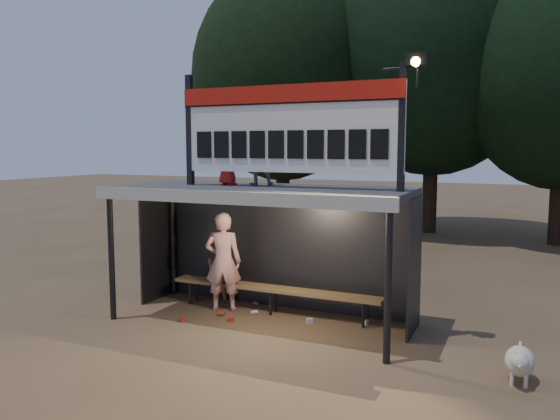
# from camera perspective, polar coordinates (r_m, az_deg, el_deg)

# --- Properties ---
(ground) EXTENTS (80.00, 80.00, 0.00)m
(ground) POSITION_cam_1_polar(r_m,az_deg,el_deg) (9.55, -2.12, -11.60)
(ground) COLOR brown
(ground) RESTS_ON ground
(player) EXTENTS (0.77, 0.64, 1.82)m
(player) POSITION_cam_1_polar(r_m,az_deg,el_deg) (10.02, -5.96, -5.38)
(player) COLOR white
(player) RESTS_ON ground
(child_a) EXTENTS (0.70, 0.65, 1.14)m
(child_a) POSITION_cam_1_polar(r_m,az_deg,el_deg) (9.49, -2.33, 6.04)
(child_a) COLOR gray
(child_a) RESTS_ON dugout_shelter
(child_b) EXTENTS (0.52, 0.45, 0.90)m
(child_b) POSITION_cam_1_polar(r_m,az_deg,el_deg) (9.53, -5.46, 5.29)
(child_b) COLOR #B1201B
(child_b) RESTS_ON dugout_shelter
(dugout_shelter) EXTENTS (5.10, 2.08, 2.32)m
(dugout_shelter) POSITION_cam_1_polar(r_m,az_deg,el_deg) (9.36, -1.51, -0.37)
(dugout_shelter) COLOR #3C3C3E
(dugout_shelter) RESTS_ON ground
(scoreboard_assembly) EXTENTS (4.10, 0.27, 1.99)m
(scoreboard_assembly) POSITION_cam_1_polar(r_m,az_deg,el_deg) (8.84, 1.04, 8.83)
(scoreboard_assembly) COLOR black
(scoreboard_assembly) RESTS_ON dugout_shelter
(bench) EXTENTS (4.00, 0.35, 0.48)m
(bench) POSITION_cam_1_polar(r_m,az_deg,el_deg) (9.90, -0.71, -8.32)
(bench) COLOR olive
(bench) RESTS_ON ground
(tree_left) EXTENTS (6.46, 6.46, 9.27)m
(tree_left) POSITION_cam_1_polar(r_m,az_deg,el_deg) (19.99, 0.31, 13.84)
(tree_left) COLOR black
(tree_left) RESTS_ON ground
(tree_mid) EXTENTS (7.22, 7.22, 10.36)m
(tree_mid) POSITION_cam_1_polar(r_m,az_deg,el_deg) (20.12, 15.80, 15.43)
(tree_mid) COLOR #312316
(tree_mid) RESTS_ON ground
(dog) EXTENTS (0.36, 0.81, 0.49)m
(dog) POSITION_cam_1_polar(r_m,az_deg,el_deg) (7.78, 23.76, -14.26)
(dog) COLOR beige
(dog) RESTS_ON ground
(bats) EXTENTS (0.48, 0.33, 0.84)m
(bats) POSITION_cam_1_polar(r_m,az_deg,el_deg) (10.68, -6.11, -7.26)
(bats) COLOR #A4754C
(bats) RESTS_ON ground
(litter) EXTENTS (3.01, 1.50, 0.08)m
(litter) POSITION_cam_1_polar(r_m,az_deg,el_deg) (9.74, -2.11, -11.00)
(litter) COLOR #B5271F
(litter) RESTS_ON ground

